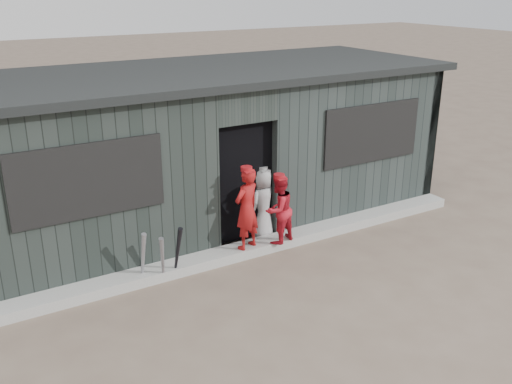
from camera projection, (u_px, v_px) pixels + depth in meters
ground at (327, 305)px, 7.42m from camera, size 80.00×80.00×0.00m
curb at (255, 247)px, 8.86m from camera, size 8.00×0.36×0.15m
bat_left at (143, 258)px, 7.78m from camera, size 0.07×0.31×0.83m
bat_mid at (163, 260)px, 7.81m from camera, size 0.16×0.28×0.76m
bat_right at (177, 253)px, 7.92m from camera, size 0.10×0.32×0.84m
player_red_left at (247, 209)px, 8.48m from camera, size 0.54×0.44×1.27m
player_red_right at (279, 209)px, 8.70m from camera, size 0.62×0.54×1.08m
player_grey_back at (262, 204)px, 9.13m from camera, size 0.71×0.63×1.22m
dugout at (205, 147)px, 9.80m from camera, size 8.30×3.30×2.62m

